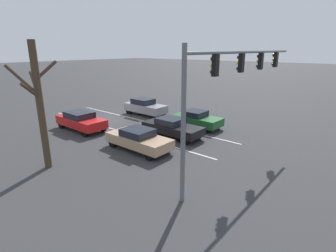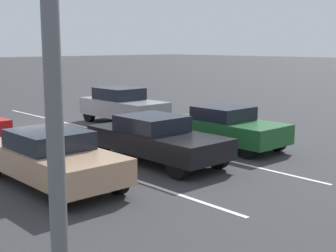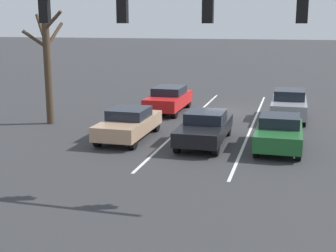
{
  "view_description": "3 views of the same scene",
  "coord_description": "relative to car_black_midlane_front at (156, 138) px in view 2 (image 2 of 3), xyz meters",
  "views": [
    {
      "loc": [
        14.65,
        19.57,
        6.37
      ],
      "look_at": [
        0.73,
        7.99,
        1.01
      ],
      "focal_mm": 28.0,
      "sensor_mm": 36.0,
      "label": 1
    },
    {
      "loc": [
        9.05,
        18.22,
        3.48
      ],
      "look_at": [
        0.56,
        8.95,
        1.31
      ],
      "focal_mm": 50.0,
      "sensor_mm": 36.0,
      "label": 2
    },
    {
      "loc": [
        -3.58,
        27.44,
        5.22
      ],
      "look_at": [
        1.31,
        9.17,
        1.0
      ],
      "focal_mm": 50.0,
      "sensor_mm": 36.0,
      "label": 3
    }
  ],
  "objects": [
    {
      "name": "lane_stripe_left_divider",
      "position": [
        -1.71,
        -4.49,
        -0.73
      ],
      "size": [
        0.12,
        18.61,
        0.01
      ],
      "primitive_type": "cube",
      "color": "silver",
      "rests_on": "ground_plane"
    },
    {
      "name": "car_gray_leftlane_second",
      "position": [
        -3.48,
        -6.27,
        0.1
      ],
      "size": [
        1.81,
        4.41,
        1.62
      ],
      "color": "gray",
      "rests_on": "ground_plane"
    },
    {
      "name": "ground_plane",
      "position": [
        -0.01,
        -7.8,
        -0.73
      ],
      "size": [
        240.0,
        240.0,
        0.0
      ],
      "primitive_type": "plane",
      "color": "#333335"
    },
    {
      "name": "car_darkgreen_leftlane_front",
      "position": [
        -3.17,
        0.09,
        -0.01
      ],
      "size": [
        1.85,
        4.12,
        1.41
      ],
      "color": "#1E5928",
      "rests_on": "ground_plane"
    },
    {
      "name": "lane_stripe_center_divider",
      "position": [
        1.68,
        -4.49,
        -0.73
      ],
      "size": [
        0.12,
        18.61,
        0.01
      ],
      "primitive_type": "cube",
      "color": "silver",
      "rests_on": "ground_plane"
    },
    {
      "name": "car_tan_rightlane_front",
      "position": [
        3.51,
        0.03,
        -0.0
      ],
      "size": [
        1.85,
        4.56,
        1.4
      ],
      "color": "tan",
      "rests_on": "ground_plane"
    },
    {
      "name": "car_black_midlane_front",
      "position": [
        0.0,
        0.0,
        0.0
      ],
      "size": [
        1.85,
        4.71,
        1.4
      ],
      "color": "black",
      "rests_on": "ground_plane"
    }
  ]
}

